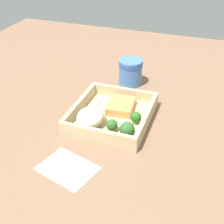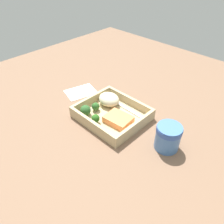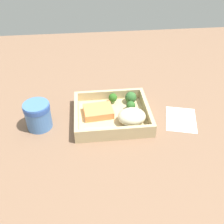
{
  "view_description": "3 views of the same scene",
  "coord_description": "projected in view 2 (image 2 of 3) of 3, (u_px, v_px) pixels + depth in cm",
  "views": [
    {
      "loc": [
        70.95,
        25.07,
        51.5
      ],
      "look_at": [
        0.0,
        0.0,
        2.7
      ],
      "focal_mm": 50.0,
      "sensor_mm": 36.0,
      "label": 1
    },
    {
      "loc": [
        -45.52,
        46.69,
        53.87
      ],
      "look_at": [
        0.0,
        0.0,
        2.7
      ],
      "focal_mm": 35.0,
      "sensor_mm": 36.0,
      "label": 2
    },
    {
      "loc": [
        -7.53,
        -68.11,
        55.1
      ],
      "look_at": [
        0.0,
        0.0,
        2.7
      ],
      "focal_mm": 42.0,
      "sensor_mm": 36.0,
      "label": 3
    }
  ],
  "objects": [
    {
      "name": "broccoli_floret_3",
      "position": [
        85.0,
        110.0,
        0.83
      ],
      "size": [
        4.04,
        4.04,
        4.15
      ],
      "color": "#74A455",
      "rests_on": "takeout_tray"
    },
    {
      "name": "takeout_tray",
      "position": [
        112.0,
        116.0,
        0.84
      ],
      "size": [
        24.53,
        21.66,
        1.2
      ],
      "primitive_type": "cube",
      "color": "tan",
      "rests_on": "ground_plane"
    },
    {
      "name": "tray_rim",
      "position": [
        112.0,
        112.0,
        0.83
      ],
      "size": [
        24.53,
        21.66,
        3.32
      ],
      "color": "tan",
      "rests_on": "takeout_tray"
    },
    {
      "name": "paper_cup",
      "position": [
        168.0,
        136.0,
        0.69
      ],
      "size": [
        8.2,
        8.2,
        8.86
      ],
      "color": "#4573B3",
      "rests_on": "ground_plane"
    },
    {
      "name": "fork",
      "position": [
        124.0,
        107.0,
        0.87
      ],
      "size": [
        15.84,
        2.3,
        0.44
      ],
      "color": "silver",
      "rests_on": "takeout_tray"
    },
    {
      "name": "broccoli_floret_1",
      "position": [
        96.0,
        107.0,
        0.85
      ],
      "size": [
        3.11,
        3.11,
        3.5
      ],
      "color": "#81A259",
      "rests_on": "takeout_tray"
    },
    {
      "name": "receipt_slip",
      "position": [
        81.0,
        92.0,
        0.99
      ],
      "size": [
        12.88,
        15.15,
        0.24
      ],
      "primitive_type": "cube",
      "rotation": [
        0.0,
        0.0,
        -0.27
      ],
      "color": "white",
      "rests_on": "ground_plane"
    },
    {
      "name": "salmon_fillet",
      "position": [
        118.0,
        119.0,
        0.8
      ],
      "size": [
        10.09,
        8.31,
        2.38
      ],
      "primitive_type": "cube",
      "rotation": [
        0.0,
        0.0,
        0.1
      ],
      "color": "#ED864C",
      "rests_on": "takeout_tray"
    },
    {
      "name": "mashed_potatoes",
      "position": [
        109.0,
        99.0,
        0.88
      ],
      "size": [
        8.89,
        7.5,
        4.84
      ],
      "primitive_type": "ellipsoid",
      "color": "beige",
      "rests_on": "takeout_tray"
    },
    {
      "name": "ground_plane",
      "position": [
        112.0,
        119.0,
        0.85
      ],
      "size": [
        160.0,
        160.0,
        2.0
      ],
      "primitive_type": "cube",
      "color": "brown"
    },
    {
      "name": "broccoli_floret_2",
      "position": [
        96.0,
        119.0,
        0.79
      ],
      "size": [
        3.05,
        3.05,
        3.66
      ],
      "color": "#80AD64",
      "rests_on": "takeout_tray"
    }
  ]
}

